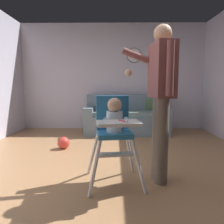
# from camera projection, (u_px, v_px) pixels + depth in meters

# --- Properties ---
(ground) EXTENTS (6.06, 7.26, 0.10)m
(ground) POSITION_uv_depth(u_px,v_px,m) (111.00, 178.00, 2.57)
(ground) COLOR #A4764E
(wall_far) EXTENTS (5.26, 0.06, 2.57)m
(wall_far) POSITION_uv_depth(u_px,v_px,m) (113.00, 77.00, 5.25)
(wall_far) COLOR silver
(wall_far) RESTS_ON ground
(couch) EXTENTS (1.85, 0.86, 0.86)m
(couch) POSITION_uv_depth(u_px,v_px,m) (126.00, 118.00, 4.85)
(couch) COLOR slate
(couch) RESTS_ON ground
(high_chair) EXTENTS (0.68, 0.78, 0.96)m
(high_chair) POSITION_uv_depth(u_px,v_px,m) (114.00, 124.00, 2.27)
(high_chair) COLOR silver
(high_chair) RESTS_ON ground
(adult_standing) EXTENTS (0.55, 0.50, 1.69)m
(adult_standing) POSITION_uv_depth(u_px,v_px,m) (161.00, 95.00, 2.27)
(adult_standing) COLOR #6A5E52
(adult_standing) RESTS_ON ground
(toy_ball) EXTENTS (0.20, 0.20, 0.20)m
(toy_ball) POSITION_uv_depth(u_px,v_px,m) (64.00, 143.00, 3.60)
(toy_ball) COLOR #D13D33
(toy_ball) RESTS_ON ground
(wall_clock) EXTENTS (0.36, 0.04, 0.36)m
(wall_clock) POSITION_uv_depth(u_px,v_px,m) (134.00, 55.00, 5.14)
(wall_clock) COLOR white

